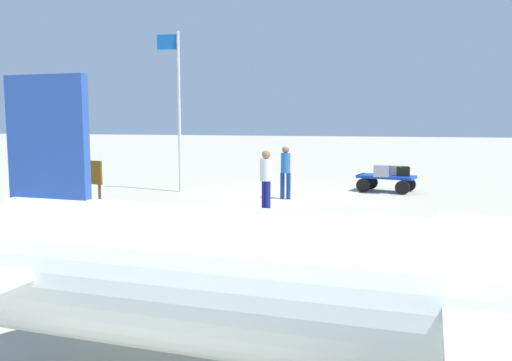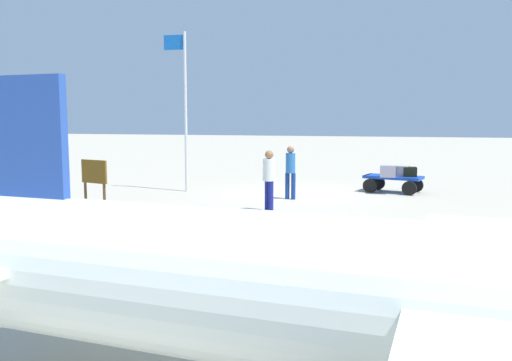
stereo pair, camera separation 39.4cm
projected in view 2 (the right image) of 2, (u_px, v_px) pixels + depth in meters
name	position (u px, v px, depth m)	size (l,w,h in m)	color
ground_plane	(294.00, 194.00, 18.15)	(120.00, 120.00, 0.00)	#B1A895
luggage_cart	(393.00, 180.00, 18.53)	(2.10, 1.48, 0.59)	#133AAD
suitcase_maroon	(410.00, 172.00, 18.25)	(0.48, 0.44, 0.33)	black
suitcase_tan	(388.00, 171.00, 18.07)	(0.53, 0.41, 0.40)	gray
suitcase_dark	(400.00, 171.00, 18.40)	(0.62, 0.50, 0.35)	gray
worker_lead	(269.00, 175.00, 14.69)	(0.50, 0.50, 1.70)	navy
worker_trailing	(290.00, 169.00, 16.91)	(0.34, 0.33, 1.71)	navy
flagpole	(184.00, 101.00, 18.52)	(0.82, 0.10, 5.54)	silver
signboard	(94.00, 176.00, 15.23)	(0.95, 0.31, 1.39)	#4C3319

